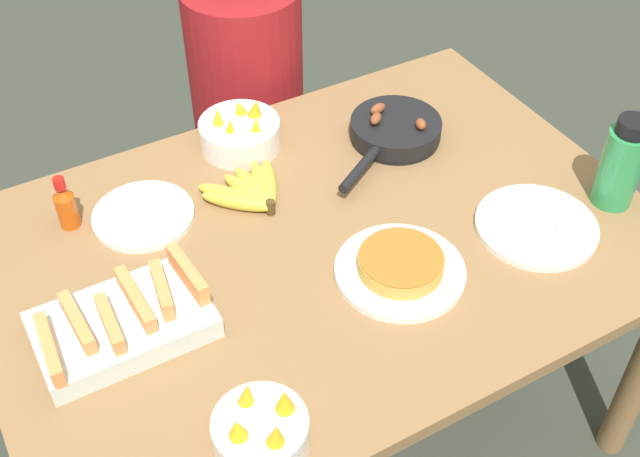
# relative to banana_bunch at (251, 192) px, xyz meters

# --- Properties ---
(ground_plane) EXTENTS (14.00, 14.00, 0.00)m
(ground_plane) POSITION_rel_banana_bunch_xyz_m (0.07, -0.19, -0.72)
(ground_plane) COLOR #383D33
(dining_table) EXTENTS (1.42, 0.99, 0.70)m
(dining_table) POSITION_rel_banana_bunch_xyz_m (0.07, -0.19, -0.11)
(dining_table) COLOR olive
(dining_table) RESTS_ON ground_plane
(banana_bunch) EXTENTS (0.21, 0.19, 0.04)m
(banana_bunch) POSITION_rel_banana_bunch_xyz_m (0.00, 0.00, 0.00)
(banana_bunch) COLOR gold
(banana_bunch) RESTS_ON dining_table
(melon_tray) EXTENTS (0.32, 0.20, 0.10)m
(melon_tray) POSITION_rel_banana_bunch_xyz_m (-0.38, -0.23, 0.02)
(melon_tray) COLOR silver
(melon_tray) RESTS_ON dining_table
(skillet) EXTENTS (0.35, 0.26, 0.08)m
(skillet) POSITION_rel_banana_bunch_xyz_m (0.40, 0.02, 0.01)
(skillet) COLOR black
(skillet) RESTS_ON dining_table
(frittata_plate_center) EXTENTS (0.27, 0.27, 0.05)m
(frittata_plate_center) POSITION_rel_banana_bunch_xyz_m (0.16, -0.36, 0.00)
(frittata_plate_center) COLOR white
(frittata_plate_center) RESTS_ON dining_table
(empty_plate_near_front) EXTENTS (0.26, 0.26, 0.02)m
(empty_plate_near_front) POSITION_rel_banana_bunch_xyz_m (0.49, -0.39, -0.01)
(empty_plate_near_front) COLOR white
(empty_plate_near_front) RESTS_ON dining_table
(empty_plate_far_left) EXTENTS (0.22, 0.22, 0.02)m
(empty_plate_far_left) POSITION_rel_banana_bunch_xyz_m (-0.23, 0.05, -0.01)
(empty_plate_far_left) COLOR white
(empty_plate_far_left) RESTS_ON dining_table
(fruit_bowl_mango) EXTENTS (0.19, 0.19, 0.12)m
(fruit_bowl_mango) POSITION_rel_banana_bunch_xyz_m (0.06, 0.19, 0.02)
(fruit_bowl_mango) COLOR white
(fruit_bowl_mango) RESTS_ON dining_table
(fruit_bowl_citrus) EXTENTS (0.16, 0.16, 0.12)m
(fruit_bowl_citrus) POSITION_rel_banana_bunch_xyz_m (-0.26, -0.58, 0.02)
(fruit_bowl_citrus) COLOR white
(fruit_bowl_citrus) RESTS_ON dining_table
(water_bottle) EXTENTS (0.09, 0.09, 0.22)m
(water_bottle) POSITION_rel_banana_bunch_xyz_m (0.70, -0.40, 0.09)
(water_bottle) COLOR #2D9351
(water_bottle) RESTS_ON dining_table
(hot_sauce_bottle) EXTENTS (0.04, 0.04, 0.13)m
(hot_sauce_bottle) POSITION_rel_banana_bunch_xyz_m (-0.38, 0.11, 0.04)
(hot_sauce_bottle) COLOR #C64C0F
(hot_sauce_bottle) RESTS_ON dining_table
(person_figure) EXTENTS (0.35, 0.35, 1.18)m
(person_figure) POSITION_rel_banana_bunch_xyz_m (0.23, 0.52, -0.23)
(person_figure) COLOR black
(person_figure) RESTS_ON ground_plane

